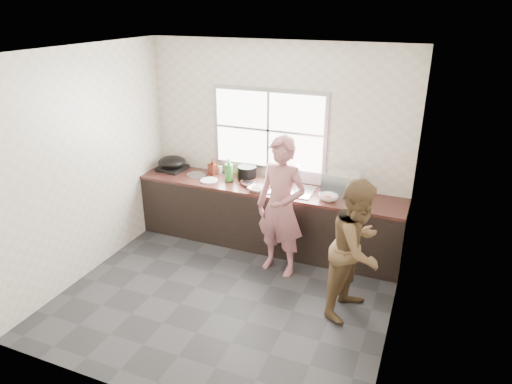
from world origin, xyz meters
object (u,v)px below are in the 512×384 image
at_px(wok, 172,162).
at_px(pot_lid_right, 195,174).
at_px(bottle_brown_tall, 213,167).
at_px(bottle_brown_short, 240,172).
at_px(cutting_board, 255,183).
at_px(person_side, 357,249).
at_px(bowl_held, 279,193).
at_px(burner, 173,168).
at_px(woman, 281,211).
at_px(bottle_green, 229,170).
at_px(plate_food, 209,181).
at_px(bowl_mince, 257,189).
at_px(black_pot, 247,173).
at_px(bowl_crabs, 329,197).
at_px(glass_jar, 220,170).
at_px(pot_lid_left, 197,176).
at_px(dish_rack, 342,185).

relative_size(wok, pot_lid_right, 1.65).
distance_m(bottle_brown_tall, bottle_brown_short, 0.41).
bearing_deg(cutting_board, person_side, -33.36).
height_order(bowl_held, wok, wok).
bearing_deg(burner, bottle_brown_short, 5.61).
bearing_deg(cutting_board, wok, 178.67).
distance_m(woman, cutting_board, 0.83).
bearing_deg(wok, bottle_brown_tall, 7.95).
bearing_deg(cutting_board, bottle_green, -175.34).
relative_size(plate_food, bottle_brown_tall, 1.11).
height_order(woman, bottle_brown_short, woman).
xyz_separation_m(bowl_held, wok, (-1.75, 0.27, 0.11)).
bearing_deg(person_side, cutting_board, 71.99).
height_order(bowl_mince, black_pot, black_pot).
xyz_separation_m(person_side, bowl_mince, (-1.46, 0.83, 0.13)).
xyz_separation_m(bowl_crabs, plate_food, (-1.66, 0.00, -0.02)).
height_order(bowl_held, black_pot, black_pot).
bearing_deg(black_pot, person_side, -33.63).
bearing_deg(glass_jar, pot_lid_left, -136.80).
xyz_separation_m(bottle_brown_short, pot_lid_left, (-0.58, -0.19, -0.07)).
distance_m(black_pot, bottle_brown_tall, 0.52).
height_order(person_side, bottle_brown_tall, person_side).
bearing_deg(bottle_green, burner, 174.70).
xyz_separation_m(bowl_crabs, bottle_brown_short, (-1.33, 0.31, 0.05)).
bearing_deg(bottle_green, pot_lid_right, 176.96).
bearing_deg(woman, dish_rack, 54.86).
relative_size(bottle_brown_tall, burner, 0.61).
relative_size(black_pot, pot_lid_left, 1.05).
relative_size(woman, burner, 4.53).
distance_m(person_side, black_pot, 2.10).
bearing_deg(glass_jar, plate_food, -88.99).
distance_m(person_side, dish_rack, 1.13).
bearing_deg(dish_rack, woman, -134.08).
bearing_deg(plate_food, black_pot, 30.36).
height_order(cutting_board, bottle_brown_short, bottle_brown_short).
height_order(cutting_board, pot_lid_left, cutting_board).
distance_m(bowl_crabs, wok, 2.37).
xyz_separation_m(black_pot, bottle_green, (-0.20, -0.15, 0.07)).
xyz_separation_m(cutting_board, pot_lid_right, (-0.91, -0.00, -0.01)).
relative_size(woman, bowl_crabs, 7.85).
height_order(woman, bowl_crabs, woman).
bearing_deg(person_side, black_pot, 71.72).
relative_size(cutting_board, dish_rack, 0.86).
bearing_deg(glass_jar, bowl_mince, -28.95).
distance_m(bottle_brown_tall, pot_lid_right, 0.28).
relative_size(bowl_crabs, bottle_green, 0.62).
distance_m(bottle_green, glass_jar, 0.36).
height_order(person_side, pot_lid_left, person_side).
distance_m(bowl_crabs, plate_food, 1.66).
relative_size(cutting_board, black_pot, 1.47).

